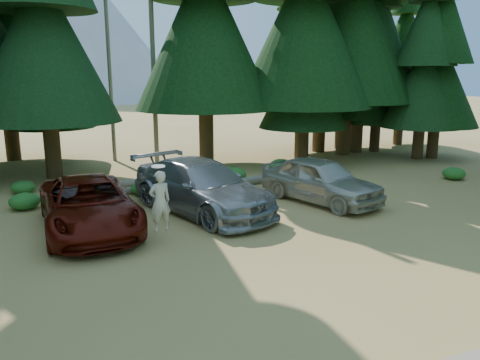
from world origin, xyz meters
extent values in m
plane|color=#A37F45|center=(0.00, 0.00, 0.00)|extent=(160.00, 160.00, 0.00)
cylinder|color=#686353|center=(0.80, 14.50, 6.00)|extent=(0.24, 0.24, 12.00)
cylinder|color=#686353|center=(-1.20, 16.00, 5.00)|extent=(0.20, 0.20, 10.00)
cone|color=#9CA0A5|center=(0.00, 85.00, 14.00)|extent=(44.00, 44.00, 28.00)
cone|color=#9CA0A5|center=(-8.00, 95.00, 10.00)|extent=(36.00, 36.00, 20.00)
imported|color=#5D1108|center=(-3.44, 4.34, 0.78)|extent=(2.83, 5.72, 1.56)
imported|color=#929599|center=(0.27, 4.89, 0.88)|extent=(4.30, 6.52, 1.76)
imported|color=beige|center=(4.70, 4.51, 0.82)|extent=(3.36, 5.20, 1.65)
imported|color=beige|center=(-1.71, 2.30, 1.23)|extent=(0.69, 0.52, 1.70)
cylinder|color=white|center=(-1.71, 2.35, 2.20)|extent=(0.36, 0.36, 0.04)
cylinder|color=#686353|center=(-2.34, 9.27, 0.16)|extent=(4.42, 1.28, 0.32)
cylinder|color=#686353|center=(-0.33, 8.20, 0.15)|extent=(3.55, 0.52, 0.29)
cylinder|color=#686353|center=(1.55, 7.43, 0.18)|extent=(5.53, 1.80, 0.36)
ellipsoid|color=#227125|center=(-5.36, 7.51, 0.29)|extent=(1.04, 1.04, 0.57)
ellipsoid|color=#227125|center=(-5.52, 10.00, 0.25)|extent=(0.91, 0.91, 0.50)
ellipsoid|color=#227125|center=(-2.70, 6.99, 0.28)|extent=(1.03, 1.03, 0.57)
ellipsoid|color=#227125|center=(-1.14, 7.95, 0.27)|extent=(0.99, 0.99, 0.54)
ellipsoid|color=#227125|center=(2.88, 8.71, 0.33)|extent=(1.19, 1.19, 0.66)
ellipsoid|color=#227125|center=(5.78, 9.73, 0.33)|extent=(1.18, 1.18, 0.65)
ellipsoid|color=#227125|center=(12.27, 5.50, 0.27)|extent=(0.99, 0.99, 0.54)
camera|label=1|loc=(-4.29, -9.87, 4.60)|focal=35.00mm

